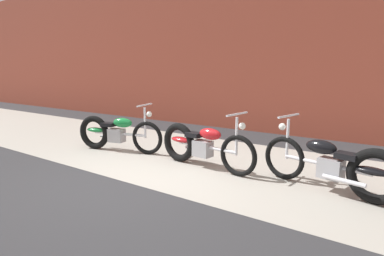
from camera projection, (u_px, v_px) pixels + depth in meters
The scene contains 6 objects.
ground_plane at pixel (131, 184), 4.76m from camera, with size 80.00×80.00×0.00m, color #2D2D30.
sidewalk_slab at pixel (196, 158), 6.18m from camera, with size 36.00×3.50×0.01m, color #9E998E.
brick_building_wall at pixel (268, 38), 8.51m from camera, with size 36.00×0.50×5.10m, color brown.
motorcycle_green at pixel (113, 132), 6.66m from camera, with size 1.97×0.74×1.03m.
motorcycle_red at pixel (199, 145), 5.56m from camera, with size 2.01×0.59×1.03m.
motorcycle_black at pixel (337, 166), 4.33m from camera, with size 1.98×0.72×1.03m.
Camera 1 is at (3.35, -3.20, 1.68)m, focal length 29.50 mm.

